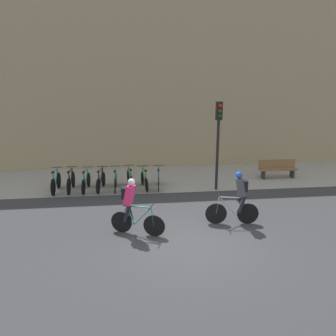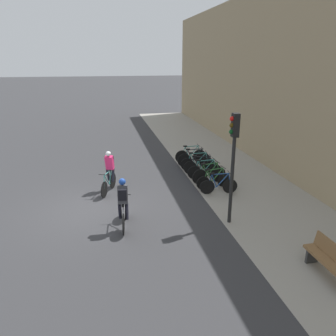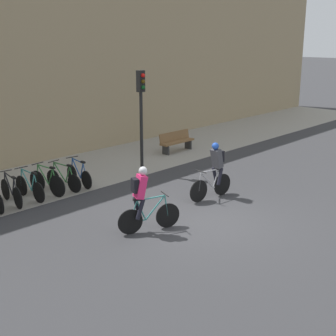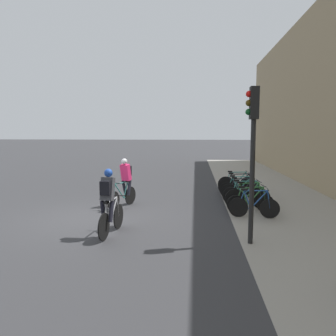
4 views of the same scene
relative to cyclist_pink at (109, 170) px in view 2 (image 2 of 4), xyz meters
name	(u,v)px [view 2 (image 2 of 4)]	position (x,y,z in m)	size (l,w,h in m)	color
ground	(91,209)	(1.67, -0.79, -0.95)	(200.00, 200.00, 0.00)	#333335
kerb_strip	(256,195)	(1.67, 5.96, -0.94)	(44.00, 4.50, 0.01)	gray
building_facade	(326,85)	(1.67, 8.51, 3.51)	(44.00, 0.60, 8.92)	#9E8966
cyclist_pink	(109,170)	(0.00, 0.00, 0.00)	(1.63, 0.73, 1.78)	black
cyclist_grey	(123,203)	(3.45, 0.33, 0.00)	(1.75, 0.50, 1.79)	black
parked_bike_0	(191,155)	(-3.19, 4.46, -0.53)	(0.46, 1.70, 0.99)	black
parked_bike_1	(194,159)	(-2.56, 4.45, -0.53)	(0.46, 1.76, 0.99)	black
parked_bike_2	(197,163)	(-1.93, 4.45, -0.55)	(0.46, 1.71, 0.96)	black
parked_bike_3	(201,166)	(-1.30, 4.45, -0.55)	(0.46, 1.69, 0.97)	black
parked_bike_4	(205,170)	(-0.67, 4.45, -0.55)	(0.46, 1.69, 0.96)	black
parked_bike_5	(209,174)	(-0.04, 4.46, -0.53)	(0.46, 1.66, 0.99)	black
parked_bike_6	(214,180)	(0.60, 4.45, -0.56)	(0.46, 1.62, 0.94)	black
parked_bike_7	(219,185)	(1.23, 4.45, -0.56)	(0.46, 1.60, 0.95)	black
traffic_light_pole	(233,150)	(3.72, 3.93, 1.68)	(0.26, 0.30, 3.80)	black
bench	(333,263)	(7.18, 5.36, -0.47)	(1.86, 0.44, 0.89)	brown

